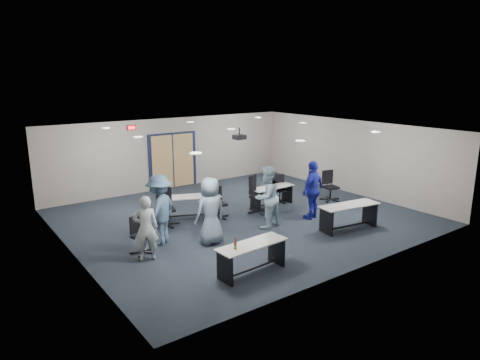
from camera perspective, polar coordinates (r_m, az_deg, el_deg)
floor at (r=13.25m, az=0.14°, el=-4.94°), size 10.00×10.00×0.00m
back_wall at (r=16.66m, az=-9.03°, el=3.54°), size 10.00×0.04×2.70m
front_wall at (r=9.74m, az=15.98°, el=-4.05°), size 10.00×0.04×2.70m
left_wall at (r=10.82m, az=-21.81°, el=-2.77°), size 0.04×9.00×2.70m
right_wall at (r=16.28m, az=14.53°, el=3.04°), size 0.04×9.00×2.70m
ceiling at (r=12.65m, az=0.15°, el=6.73°), size 10.00×9.00×0.04m
double_door at (r=16.68m, az=-8.94°, el=2.51°), size 2.00×0.07×2.20m
exit_sign at (r=15.80m, az=-14.29°, el=6.78°), size 0.32×0.07×0.18m
ceiling_projector at (r=13.27m, az=-0.08°, el=5.76°), size 0.35×0.32×0.37m
ceiling_can_lights at (r=12.86m, az=-0.52°, el=6.70°), size 6.24×5.74×0.02m
table_front_left at (r=9.48m, az=1.57°, el=-9.67°), size 1.71×0.66×0.94m
table_front_right at (r=12.46m, az=14.33°, el=-4.21°), size 1.86×0.85×0.72m
table_back_left at (r=13.10m, az=-6.34°, el=-3.05°), size 1.80×1.19×0.81m
table_back_right at (r=14.31m, az=4.27°, el=-1.71°), size 1.63×0.60×0.65m
chair_back_a at (r=12.51m, az=-9.87°, el=-3.67°), size 0.84×0.84×1.09m
chair_back_b at (r=13.03m, az=-2.86°, el=-3.09°), size 0.66×0.66×0.95m
chair_back_c at (r=13.56m, az=2.65°, el=-1.89°), size 1.02×1.02×1.19m
chair_back_d at (r=14.72m, az=5.34°, el=-1.19°), size 0.79×0.79×0.94m
chair_loose_left at (r=10.76m, az=-12.92°, el=-7.18°), size 0.72×0.72×0.93m
chair_loose_right at (r=15.17m, az=12.00°, el=-0.79°), size 0.78×0.78×1.05m
person_gray at (r=10.24m, az=-12.45°, el=-6.30°), size 0.68×0.57×1.58m
person_plaid at (r=10.99m, az=-3.97°, el=-4.12°), size 0.88×0.60×1.76m
person_lightblue at (r=12.14m, az=3.59°, el=-2.30°), size 0.97×0.82×1.79m
person_navy at (r=13.08m, az=9.67°, el=-1.31°), size 1.12×0.68×1.79m
person_back at (r=11.10m, az=-10.63°, el=-3.94°), size 1.36×1.23×1.83m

